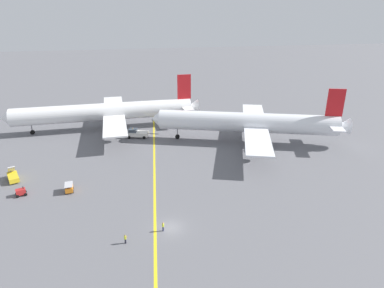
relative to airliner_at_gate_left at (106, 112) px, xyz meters
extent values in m
plane|color=slate|center=(11.43, -55.64, -5.51)|extent=(600.00, 600.00, 0.00)
cube|color=yellow|center=(9.81, -45.64, -5.51)|extent=(13.10, 119.39, 0.01)
cylinder|color=white|center=(-0.50, -0.01, 0.09)|extent=(54.57, 6.40, 5.37)
cone|color=white|center=(-28.94, -0.55, 0.09)|extent=(2.89, 4.99, 4.94)
cone|color=white|center=(27.73, 0.52, 0.09)|extent=(3.68, 4.36, 4.30)
cube|color=white|center=(2.22, 0.04, -0.71)|extent=(7.22, 43.76, 0.44)
cube|color=white|center=(25.23, 0.48, 0.63)|extent=(3.45, 13.06, 0.28)
cube|color=red|center=(24.93, 0.47, 6.71)|extent=(4.41, 0.44, 7.87)
cylinder|color=#999EA3|center=(0.99, 12.24, -2.51)|extent=(4.25, 2.68, 2.60)
cylinder|color=#999EA3|center=(1.45, -12.20, -2.51)|extent=(4.25, 2.68, 2.60)
cylinder|color=slate|center=(3.28, -3.34, -3.59)|extent=(0.28, 0.28, 2.53)
cylinder|color=black|center=(3.28, -3.34, -4.86)|extent=(1.31, 0.57, 1.30)
cylinder|color=slate|center=(3.15, 3.46, -3.59)|extent=(0.28, 0.28, 2.53)
cylinder|color=black|center=(3.15, 3.46, -4.86)|extent=(1.31, 0.57, 1.30)
cylinder|color=slate|center=(-22.29, -0.42, -3.59)|extent=(0.28, 0.28, 2.53)
cylinder|color=black|center=(-22.29, -0.42, -4.86)|extent=(1.31, 0.57, 1.30)
cylinder|color=white|center=(38.68, -20.25, 0.34)|extent=(48.35, 21.76, 5.49)
cone|color=white|center=(14.29, -11.56, 0.34)|extent=(4.33, 5.70, 5.05)
cone|color=white|center=(62.87, -28.88, 0.34)|extent=(4.87, 5.35, 4.39)
cube|color=white|center=(41.00, -21.08, -0.48)|extent=(20.62, 43.08, 0.44)
cube|color=white|center=(60.52, -28.04, 0.89)|extent=(7.38, 13.32, 0.28)
cube|color=red|center=(60.24, -27.94, 6.78)|extent=(4.27, 1.82, 7.39)
cylinder|color=#999EA3|center=(44.15, -9.29, -2.28)|extent=(4.83, 3.86, 2.60)
cylinder|color=#999EA3|center=(35.97, -32.21, -2.28)|extent=(4.83, 3.86, 2.60)
cylinder|color=slate|center=(40.80, -24.62, -3.49)|extent=(0.28, 0.28, 2.73)
cylinder|color=black|center=(40.80, -24.62, -4.86)|extent=(1.41, 0.95, 1.30)
cylinder|color=slate|center=(43.09, -18.22, -3.49)|extent=(0.28, 0.28, 2.73)
cylinder|color=black|center=(43.09, -18.22, -4.86)|extent=(1.41, 0.95, 1.30)
cylinder|color=slate|center=(20.08, -13.62, -3.49)|extent=(0.28, 0.28, 2.73)
cylinder|color=black|center=(20.08, -13.62, -4.86)|extent=(1.41, 0.95, 1.30)
cube|color=white|center=(8.77, -9.79, -4.44)|extent=(6.84, 4.66, 1.24)
cube|color=#333D47|center=(7.46, -9.39, -3.37)|extent=(2.84, 2.92, 0.90)
cylinder|color=#4C4C51|center=(13.28, -11.19, -4.32)|extent=(3.12, 1.13, 0.20)
sphere|color=orange|center=(7.46, -9.39, -2.74)|extent=(0.24, 0.24, 0.24)
cylinder|color=black|center=(6.19, -10.54, -5.06)|extent=(0.95, 0.55, 0.90)
cylinder|color=black|center=(7.06, -7.72, -5.06)|extent=(0.95, 0.55, 0.90)
cylinder|color=black|center=(10.48, -11.87, -5.06)|extent=(0.95, 0.55, 0.90)
cylinder|color=black|center=(11.35, -9.05, -5.06)|extent=(0.95, 0.55, 0.90)
cube|color=orange|center=(-7.13, -39.04, -4.71)|extent=(1.75, 2.74, 1.00)
cube|color=#B2B2B7|center=(-7.13, -39.04, -3.86)|extent=(1.84, 2.87, 0.12)
cylinder|color=black|center=(-6.36, -39.72, -5.21)|extent=(0.26, 0.62, 0.60)
cylinder|color=black|center=(-7.75, -39.85, -5.21)|extent=(0.26, 0.62, 0.60)
cylinder|color=black|center=(-6.51, -38.22, -5.21)|extent=(0.26, 0.62, 0.60)
cylinder|color=black|center=(-7.90, -38.36, -5.21)|extent=(0.26, 0.62, 0.60)
cube|color=red|center=(-16.49, -38.54, -4.66)|extent=(2.08, 1.69, 1.10)
cylinder|color=black|center=(-15.98, -38.38, -3.86)|extent=(0.16, 0.16, 0.50)
cylinder|color=black|center=(-16.99, -39.44, -5.21)|extent=(0.63, 0.37, 0.60)
cylinder|color=black|center=(-17.42, -38.11, -5.21)|extent=(0.63, 0.37, 0.60)
cylinder|color=black|center=(-15.56, -38.98, -5.21)|extent=(0.63, 0.37, 0.60)
cylinder|color=black|center=(-15.99, -37.65, -5.21)|extent=(0.63, 0.37, 0.60)
cube|color=gold|center=(-19.78, -31.30, -4.71)|extent=(3.48, 4.92, 1.00)
cube|color=silver|center=(-19.89, -31.02, -2.81)|extent=(2.81, 4.40, 2.71)
cylinder|color=black|center=(-18.86, -31.75, -5.21)|extent=(0.40, 0.63, 0.60)
cylinder|color=black|center=(-20.16, -32.26, -5.21)|extent=(0.40, 0.63, 0.60)
cylinder|color=black|center=(-19.40, -30.35, -5.21)|extent=(0.40, 0.63, 0.60)
cylinder|color=black|center=(-20.70, -30.86, -5.21)|extent=(0.40, 0.63, 0.60)
cylinder|color=#2D3351|center=(10.07, -56.32, -5.09)|extent=(0.28, 0.28, 0.84)
cylinder|color=#D1E02D|center=(10.07, -56.32, -4.37)|extent=(0.36, 0.36, 0.60)
sphere|color=#9E704C|center=(10.07, -56.32, -3.95)|extent=(0.23, 0.23, 0.23)
cylinder|color=#F24C19|center=(10.22, -56.06, -4.25)|extent=(0.05, 0.05, 0.40)
cylinder|color=black|center=(3.72, -58.23, -5.09)|extent=(0.28, 0.28, 0.83)
cylinder|color=#D1E02D|center=(3.72, -58.23, -4.39)|extent=(0.36, 0.36, 0.59)
sphere|color=brown|center=(3.72, -58.23, -3.98)|extent=(0.22, 0.22, 0.22)
cylinder|color=#F24C19|center=(3.98, -58.37, -4.27)|extent=(0.05, 0.05, 0.40)
camera|label=1|loc=(4.90, -102.84, 29.14)|focal=30.87mm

